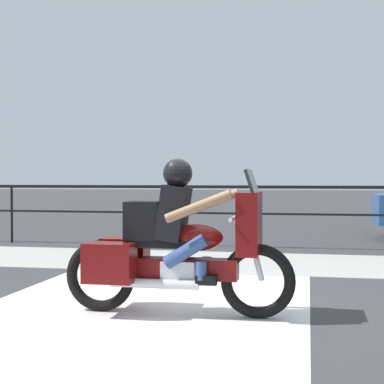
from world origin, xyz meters
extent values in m
plane|color=#38383A|center=(0.00, 0.00, 0.00)|extent=(120.00, 120.00, 0.00)
cube|color=#A8A59E|center=(0.00, 3.40, 0.01)|extent=(44.00, 2.40, 0.01)
cube|color=silver|center=(-0.70, -0.20, 0.00)|extent=(3.39, 6.00, 0.01)
cube|color=black|center=(0.00, 5.35, 1.17)|extent=(36.00, 0.04, 0.06)
cube|color=black|center=(0.00, 5.35, 0.66)|extent=(36.00, 0.03, 0.04)
cylinder|color=black|center=(-5.10, 5.35, 0.60)|extent=(0.05, 0.05, 1.20)
cylinder|color=black|center=(0.00, 5.35, 0.60)|extent=(0.05, 0.05, 1.20)
torus|color=black|center=(0.50, -0.30, 0.36)|extent=(0.72, 0.11, 0.72)
torus|color=black|center=(-1.09, -0.30, 0.36)|extent=(0.72, 0.11, 0.72)
cube|color=#5B0C0C|center=(-0.30, -0.30, 0.46)|extent=(1.21, 0.22, 0.20)
cube|color=silver|center=(-0.26, -0.30, 0.41)|extent=(0.34, 0.26, 0.26)
ellipsoid|color=#5B0C0C|center=(-0.10, -0.30, 0.77)|extent=(0.54, 0.30, 0.26)
cube|color=black|center=(-0.45, -0.30, 0.71)|extent=(0.70, 0.28, 0.08)
cube|color=#5B0C0C|center=(0.42, -0.30, 0.92)|extent=(0.20, 0.61, 0.59)
cube|color=#1E232B|center=(0.44, -0.30, 1.31)|extent=(0.10, 0.52, 0.24)
cylinder|color=silver|center=(0.28, -0.30, 0.97)|extent=(0.04, 0.70, 0.04)
cylinder|color=silver|center=(-0.49, -0.46, 0.33)|extent=(0.87, 0.09, 0.09)
cube|color=#5B0C0C|center=(-0.91, -0.54, 0.53)|extent=(0.48, 0.28, 0.38)
cube|color=#5B0C0C|center=(-0.91, -0.06, 0.53)|extent=(0.48, 0.28, 0.38)
cylinder|color=silver|center=(0.47, -0.30, 0.64)|extent=(0.19, 0.06, 0.55)
cube|color=black|center=(-0.33, -0.30, 1.00)|extent=(0.31, 0.36, 0.56)
sphere|color=#8C6647|center=(-0.29, -0.30, 1.37)|extent=(0.23, 0.23, 0.23)
sphere|color=black|center=(-0.29, -0.30, 1.39)|extent=(0.29, 0.29, 0.29)
cylinder|color=#33477A|center=(-0.18, -0.45, 0.65)|extent=(0.44, 0.13, 0.34)
cylinder|color=#33477A|center=(-0.03, -0.45, 0.47)|extent=(0.11, 0.11, 0.18)
cube|color=black|center=(0.02, -0.45, 0.38)|extent=(0.20, 0.10, 0.09)
cylinder|color=#33477A|center=(-0.18, -0.15, 0.65)|extent=(0.44, 0.13, 0.34)
cylinder|color=#33477A|center=(-0.03, -0.15, 0.47)|extent=(0.11, 0.11, 0.18)
cube|color=black|center=(0.02, -0.15, 0.38)|extent=(0.20, 0.10, 0.09)
cylinder|color=#8C6647|center=(-0.02, -0.60, 1.09)|extent=(0.64, 0.09, 0.32)
cylinder|color=#8C6647|center=(-0.02, 0.00, 1.09)|extent=(0.64, 0.09, 0.32)
cube|color=black|center=(-0.63, -0.30, 0.93)|extent=(0.35, 0.31, 0.38)
camera|label=1|loc=(0.97, -5.91, 1.35)|focal=55.00mm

